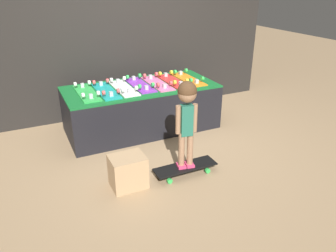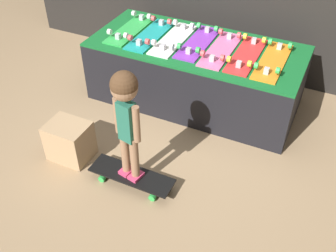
{
  "view_description": "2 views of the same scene",
  "coord_description": "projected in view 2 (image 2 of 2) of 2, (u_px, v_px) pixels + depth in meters",
  "views": [
    {
      "loc": [
        -1.39,
        -3.21,
        1.85
      ],
      "look_at": [
        0.02,
        -0.23,
        0.34
      ],
      "focal_mm": 35.0,
      "sensor_mm": 36.0,
      "label": 1
    },
    {
      "loc": [
        1.12,
        -2.44,
        2.25
      ],
      "look_at": [
        0.09,
        -0.27,
        0.28
      ],
      "focal_mm": 42.0,
      "sensor_mm": 36.0,
      "label": 2
    }
  ],
  "objects": [
    {
      "name": "skateboard_green_on_rack",
      "position": [
        130.0,
        29.0,
        3.72
      ],
      "size": [
        0.2,
        0.68,
        0.09
      ],
      "color": "green",
      "rests_on": "display_rack"
    },
    {
      "name": "child",
      "position": [
        126.0,
        108.0,
        2.56
      ],
      "size": [
        0.21,
        0.18,
        0.9
      ],
      "rotation": [
        0.0,
        0.0,
        -0.19
      ],
      "color": "#E03D6B",
      "rests_on": "skateboard_on_floor"
    },
    {
      "name": "display_rack",
      "position": [
        196.0,
        73.0,
        3.69
      ],
      "size": [
        1.91,
        0.87,
        0.59
      ],
      "color": "black",
      "rests_on": "ground_plane"
    },
    {
      "name": "skateboard_teal_on_rack",
      "position": [
        151.0,
        34.0,
        3.63
      ],
      "size": [
        0.2,
        0.68,
        0.09
      ],
      "color": "teal",
      "rests_on": "display_rack"
    },
    {
      "name": "skateboard_on_floor",
      "position": [
        132.0,
        176.0,
        2.97
      ],
      "size": [
        0.66,
        0.2,
        0.09
      ],
      "color": "black",
      "rests_on": "ground_plane"
    },
    {
      "name": "storage_box",
      "position": [
        70.0,
        141.0,
        3.14
      ],
      "size": [
        0.33,
        0.26,
        0.32
      ],
      "color": "tan",
      "rests_on": "ground_plane"
    },
    {
      "name": "skateboard_purple_on_rack",
      "position": [
        198.0,
        42.0,
        3.51
      ],
      "size": [
        0.2,
        0.68,
        0.09
      ],
      "color": "purple",
      "rests_on": "display_rack"
    },
    {
      "name": "skateboard_pink_on_rack",
      "position": [
        221.0,
        49.0,
        3.41
      ],
      "size": [
        0.2,
        0.68,
        0.09
      ],
      "color": "pink",
      "rests_on": "display_rack"
    },
    {
      "name": "skateboard_red_on_rack",
      "position": [
        247.0,
        54.0,
        3.34
      ],
      "size": [
        0.2,
        0.68,
        0.09
      ],
      "color": "red",
      "rests_on": "display_rack"
    },
    {
      "name": "skateboard_orange_on_rack",
      "position": [
        273.0,
        60.0,
        3.26
      ],
      "size": [
        0.2,
        0.68,
        0.09
      ],
      "color": "orange",
      "rests_on": "display_rack"
    },
    {
      "name": "skateboard_white_on_rack",
      "position": [
        174.0,
        39.0,
        3.56
      ],
      "size": [
        0.2,
        0.68,
        0.09
      ],
      "color": "white",
      "rests_on": "display_rack"
    },
    {
      "name": "ground_plane",
      "position": [
        171.0,
        130.0,
        3.5
      ],
      "size": [
        16.0,
        16.0,
        0.0
      ],
      "primitive_type": "plane",
      "color": "#9E7F5B"
    }
  ]
}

